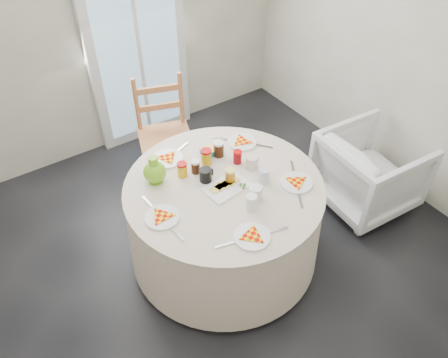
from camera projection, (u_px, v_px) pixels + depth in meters
floor at (216, 270)px, 3.41m from camera, size 4.00×4.00×0.00m
wall_back at (88, 22)px, 3.77m from camera, size 4.00×0.02×2.60m
wall_right at (430, 49)px, 3.37m from camera, size 0.02×4.00×2.60m
glass_door at (136, 40)px, 4.08m from camera, size 1.00×0.08×2.10m
table at (224, 221)px, 3.29m from camera, size 1.45×1.45×0.73m
wooden_chair at (166, 140)px, 3.88m from camera, size 0.57×0.56×1.02m
armchair at (370, 167)px, 3.73m from camera, size 0.74×0.79×0.76m
place_settings at (224, 182)px, 3.02m from camera, size 1.44×1.44×0.02m
jar_cluster at (209, 161)px, 3.12m from camera, size 0.49×0.29×0.14m
butter_tub at (210, 149)px, 3.28m from camera, size 0.14×0.10×0.06m
green_pitcher at (154, 167)px, 2.99m from camera, size 0.21×0.21×0.21m
cheese_platter at (227, 185)px, 3.00m from camera, size 0.33×0.23×0.04m
mugs_glasses at (237, 173)px, 3.04m from camera, size 0.73×0.73×0.12m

